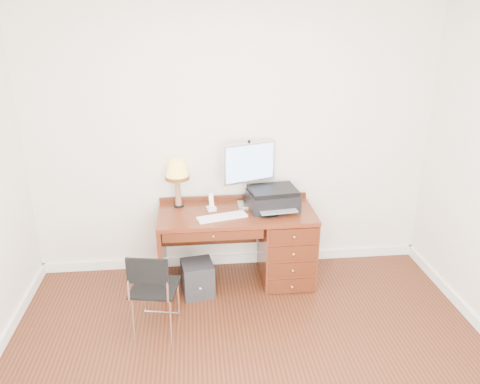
{
  "coord_description": "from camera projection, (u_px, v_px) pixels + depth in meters",
  "views": [
    {
      "loc": [
        -0.38,
        -2.7,
        2.56
      ],
      "look_at": [
        0.01,
        1.2,
        1.03
      ],
      "focal_mm": 35.0,
      "sensor_mm": 36.0,
      "label": 1
    }
  ],
  "objects": [
    {
      "name": "ground",
      "position": [
        255.0,
        380.0,
        3.47
      ],
      "size": [
        4.0,
        4.0,
        0.0
      ],
      "primitive_type": "plane",
      "color": "#39190C",
      "rests_on": "ground"
    },
    {
      "name": "room_shell",
      "position": [
        245.0,
        322.0,
        4.04
      ],
      "size": [
        4.0,
        4.0,
        4.0
      ],
      "color": "silver",
      "rests_on": "ground"
    },
    {
      "name": "desk",
      "position": [
        269.0,
        241.0,
        4.65
      ],
      "size": [
        1.5,
        0.67,
        0.75
      ],
      "color": "#622714",
      "rests_on": "ground"
    },
    {
      "name": "monitor",
      "position": [
        250.0,
        166.0,
        4.54
      ],
      "size": [
        0.53,
        0.27,
        0.63
      ],
      "rotation": [
        0.0,
        0.0,
        0.34
      ],
      "color": "silver",
      "rests_on": "desk"
    },
    {
      "name": "keyboard",
      "position": [
        222.0,
        217.0,
        4.36
      ],
      "size": [
        0.48,
        0.25,
        0.02
      ],
      "primitive_type": "cube",
      "rotation": [
        0.0,
        0.0,
        0.26
      ],
      "color": "white",
      "rests_on": "desk"
    },
    {
      "name": "mouse_pad",
      "position": [
        267.0,
        212.0,
        4.46
      ],
      "size": [
        0.24,
        0.24,
        0.05
      ],
      "color": "black",
      "rests_on": "desk"
    },
    {
      "name": "printer",
      "position": [
        273.0,
        198.0,
        4.54
      ],
      "size": [
        0.51,
        0.42,
        0.21
      ],
      "rotation": [
        0.0,
        0.0,
        0.12
      ],
      "color": "black",
      "rests_on": "desk"
    },
    {
      "name": "leg_lamp",
      "position": [
        177.0,
        172.0,
        4.49
      ],
      "size": [
        0.24,
        0.24,
        0.48
      ],
      "color": "black",
      "rests_on": "desk"
    },
    {
      "name": "phone",
      "position": [
        211.0,
        205.0,
        4.51
      ],
      "size": [
        0.1,
        0.1,
        0.17
      ],
      "rotation": [
        0.0,
        0.0,
        0.27
      ],
      "color": "white",
      "rests_on": "desk"
    },
    {
      "name": "pen_cup",
      "position": [
        247.0,
        199.0,
        4.69
      ],
      "size": [
        0.07,
        0.07,
        0.09
      ],
      "primitive_type": "cylinder",
      "color": "black",
      "rests_on": "desk"
    },
    {
      "name": "chair",
      "position": [
        154.0,
        285.0,
        3.8
      ],
      "size": [
        0.43,
        0.43,
        0.78
      ],
      "rotation": [
        0.0,
        0.0,
        -0.18
      ],
      "color": "black",
      "rests_on": "ground"
    },
    {
      "name": "equipment_box",
      "position": [
        198.0,
        278.0,
        4.47
      ],
      "size": [
        0.33,
        0.33,
        0.33
      ],
      "primitive_type": "cube",
      "rotation": [
        0.0,
        0.0,
        0.16
      ],
      "color": "black",
      "rests_on": "ground"
    }
  ]
}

